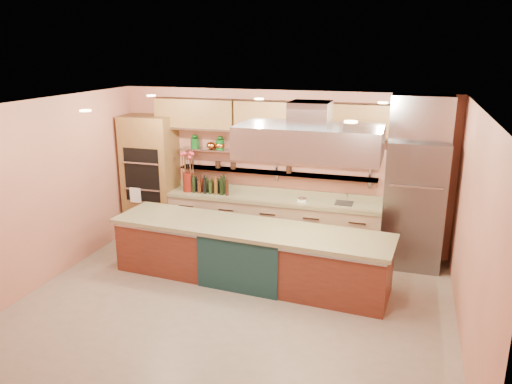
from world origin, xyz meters
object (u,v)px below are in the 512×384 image
(refrigerator, at_px, (414,205))
(copper_kettle, at_px, (211,145))
(green_canister, at_px, (238,146))
(island, at_px, (249,253))
(kitchen_scale, at_px, (302,199))
(flower_vase, at_px, (188,182))

(refrigerator, bearing_deg, copper_kettle, 176.37)
(copper_kettle, relative_size, green_canister, 0.91)
(island, distance_m, kitchen_scale, 1.56)
(kitchen_scale, xyz_separation_m, copper_kettle, (-1.78, 0.22, 0.81))
(refrigerator, distance_m, flower_vase, 4.01)
(copper_kettle, height_order, green_canister, green_canister)
(copper_kettle, bearing_deg, flower_vase, -149.97)
(island, bearing_deg, copper_kettle, 132.24)
(kitchen_scale, relative_size, copper_kettle, 0.95)
(refrigerator, relative_size, island, 0.49)
(island, height_order, green_canister, green_canister)
(kitchen_scale, bearing_deg, green_canister, 157.31)
(flower_vase, bearing_deg, green_canister, 13.66)
(flower_vase, xyz_separation_m, kitchen_scale, (2.16, 0.00, -0.13))
(island, xyz_separation_m, flower_vase, (-1.62, 1.37, 0.66))
(green_canister, bearing_deg, island, -65.66)
(refrigerator, relative_size, kitchen_scale, 13.74)
(copper_kettle, distance_m, green_canister, 0.53)
(island, bearing_deg, refrigerator, 33.91)
(island, distance_m, flower_vase, 2.23)
(refrigerator, distance_m, copper_kettle, 3.71)
(flower_vase, xyz_separation_m, copper_kettle, (0.38, 0.22, 0.67))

